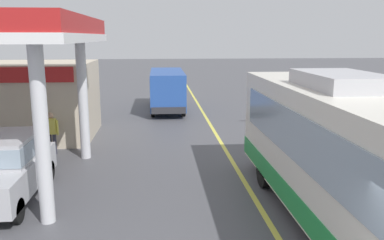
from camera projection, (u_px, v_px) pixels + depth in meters
The scene contains 6 objects.
ground at pixel (203, 112), 24.48m from camera, with size 120.00×120.00×0.00m, color #4C4C51.
lane_divider_stripe at pixel (214, 131), 19.60m from camera, with size 0.16×50.00×0.01m, color #D8CC4C.
coach_bus_main at pixel (355, 166), 8.82m from camera, with size 2.60×11.04×3.69m.
car_at_pump at pixel (6, 165), 11.17m from camera, with size 1.70×4.20×1.82m.
minibus_opposing_lane at pixel (167, 87), 24.75m from camera, with size 2.04×6.13×2.44m.
pedestrian_near_pump at pixel (51, 131), 15.48m from camera, with size 0.55×0.22×1.66m.
Camera 1 is at (-2.67, -3.92, 4.51)m, focal length 37.44 mm.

